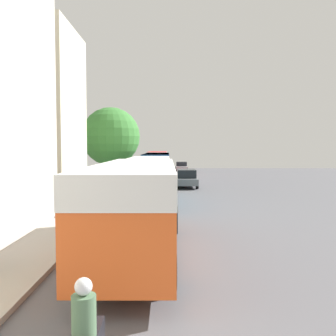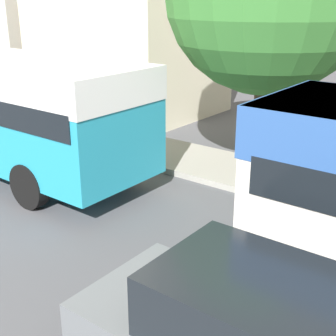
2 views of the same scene
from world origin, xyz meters
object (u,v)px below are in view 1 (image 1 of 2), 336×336
bus_third_in_line (157,164)px  bus_rear (158,160)px  bus_following (149,173)px  car_far_curb (187,178)px  car_crossing (182,166)px  pedestrian_near_curb (126,168)px  bus_lead (137,196)px

bus_third_in_line → bus_rear: (-0.31, 12.10, 0.00)m
bus_following → car_far_curb: 9.67m
bus_following → car_crossing: size_ratio=2.31×
car_far_curb → car_crossing: bearing=89.1°
pedestrian_near_curb → car_crossing: bearing=54.7°
bus_following → bus_third_in_line: size_ratio=0.80×
bus_rear → bus_lead: bearing=-89.4°
bus_lead → bus_rear: 37.53m
bus_rear → pedestrian_near_curb: size_ratio=5.74×
bus_lead → car_far_curb: 21.22m
bus_following → car_far_curb: size_ratio=2.08×
bus_third_in_line → pedestrian_near_curb: (-4.05, 8.44, -0.97)m
pedestrian_near_curb → bus_following: bearing=-79.8°
car_crossing → pedestrian_near_curb: bearing=54.7°
bus_following → bus_lead: bearing=-89.2°
car_crossing → bus_following: bearing=84.2°
bus_lead → bus_third_in_line: 25.43m
bus_rear → car_crossing: (3.45, 6.50, -1.21)m
bus_lead → car_far_curb: size_ratio=2.22×
bus_rear → pedestrian_near_curb: (-3.75, -3.66, -0.98)m
bus_following → car_far_curb: bearing=72.6°
bus_lead → bus_third_in_line: (-0.08, 25.43, -0.07)m
bus_lead → car_crossing: size_ratio=2.46×
bus_lead → bus_rear: size_ratio=1.09×
bus_rear → car_far_curb: 16.83m
bus_rear → pedestrian_near_curb: bearing=-135.6°
car_crossing → pedestrian_near_curb: size_ratio=2.54×
bus_lead → bus_following: 11.84m
car_far_curb → pedestrian_near_curb: bearing=118.0°
bus_third_in_line → bus_rear: 12.10m
bus_following → pedestrian_near_curb: (-3.96, 22.03, -0.95)m
car_far_curb → bus_following: bearing=-107.4°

